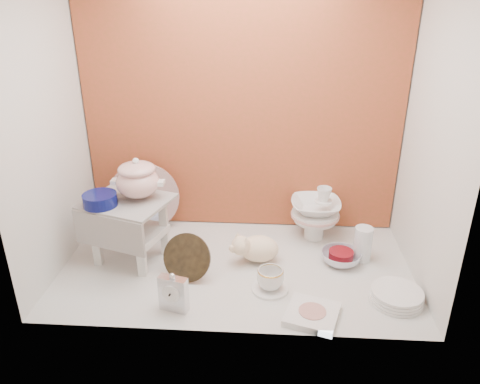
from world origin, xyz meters
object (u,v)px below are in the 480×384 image
object	(u,v)px
soup_tureen	(137,178)
porcelain_tower	(315,213)
dinner_plate_stack	(397,296)
plush_pig	(259,248)
floral_platter	(144,197)
mantel_clock	(173,292)
crystal_bowl	(341,258)
gold_rim_teacup	(270,279)
blue_white_vase	(142,211)
step_stool	(130,230)

from	to	relation	value
soup_tureen	porcelain_tower	bearing A→B (deg)	15.62
soup_tureen	dinner_plate_stack	bearing A→B (deg)	-14.10
plush_pig	floral_platter	bearing A→B (deg)	156.58
mantel_clock	crystal_bowl	xyz separation A→B (m)	(0.80, 0.44, -0.06)
soup_tureen	plush_pig	distance (m)	0.73
soup_tureen	floral_platter	bearing A→B (deg)	102.37
floral_platter	gold_rim_teacup	xyz separation A→B (m)	(0.75, -0.57, -0.14)
mantel_clock	porcelain_tower	distance (m)	0.98
gold_rim_teacup	crystal_bowl	bearing A→B (deg)	35.12
blue_white_vase	plush_pig	size ratio (longest dim) A/B	0.90
dinner_plate_stack	crystal_bowl	size ratio (longest dim) A/B	1.20
soup_tureen	plush_pig	size ratio (longest dim) A/B	0.98
mantel_clock	plush_pig	distance (m)	0.57
soup_tureen	mantel_clock	distance (m)	0.62
mantel_clock	floral_platter	bearing A→B (deg)	128.60
soup_tureen	dinner_plate_stack	world-z (taller)	soup_tureen
gold_rim_teacup	step_stool	bearing A→B (deg)	162.35
step_stool	soup_tureen	bearing A→B (deg)	49.27
step_stool	blue_white_vase	distance (m)	0.33
floral_platter	blue_white_vase	distance (m)	0.09
step_stool	dinner_plate_stack	xyz separation A→B (m)	(1.32, -0.29, -0.14)
floral_platter	dinner_plate_stack	xyz separation A→B (m)	(1.33, -0.62, -0.18)
step_stool	crystal_bowl	xyz separation A→B (m)	(1.11, 0.03, -0.14)
crystal_bowl	porcelain_tower	xyz separation A→B (m)	(-0.12, 0.27, 0.13)
blue_white_vase	gold_rim_teacup	size ratio (longest dim) A/B	1.83
blue_white_vase	mantel_clock	xyz separation A→B (m)	(0.33, -0.74, -0.02)
soup_tureen	blue_white_vase	size ratio (longest dim) A/B	1.09
step_stool	gold_rim_teacup	world-z (taller)	step_stool
step_stool	blue_white_vase	bearing A→B (deg)	113.61
step_stool	crystal_bowl	distance (m)	1.12
gold_rim_teacup	dinner_plate_stack	size ratio (longest dim) A/B	0.52
soup_tureen	dinner_plate_stack	size ratio (longest dim) A/B	1.04
soup_tureen	gold_rim_teacup	bearing A→B (deg)	-21.40
soup_tureen	floral_platter	world-z (taller)	soup_tureen
blue_white_vase	dinner_plate_stack	world-z (taller)	blue_white_vase
gold_rim_teacup	dinner_plate_stack	bearing A→B (deg)	-5.03
soup_tureen	mantel_clock	size ratio (longest dim) A/B	1.35
soup_tureen	plush_pig	world-z (taller)	soup_tureen
plush_pig	dinner_plate_stack	bearing A→B (deg)	-23.83
step_stool	plush_pig	bearing A→B (deg)	20.04
plush_pig	porcelain_tower	size ratio (longest dim) A/B	0.83
crystal_bowl	porcelain_tower	distance (m)	0.32
dinner_plate_stack	porcelain_tower	distance (m)	0.68
floral_platter	plush_pig	distance (m)	0.77
blue_white_vase	plush_pig	bearing A→B (deg)	-23.69
blue_white_vase	porcelain_tower	bearing A→B (deg)	-1.82
porcelain_tower	gold_rim_teacup	bearing A→B (deg)	-115.42
mantel_clock	porcelain_tower	size ratio (longest dim) A/B	0.60
floral_platter	dinner_plate_stack	distance (m)	1.48
blue_white_vase	dinner_plate_stack	distance (m)	1.49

